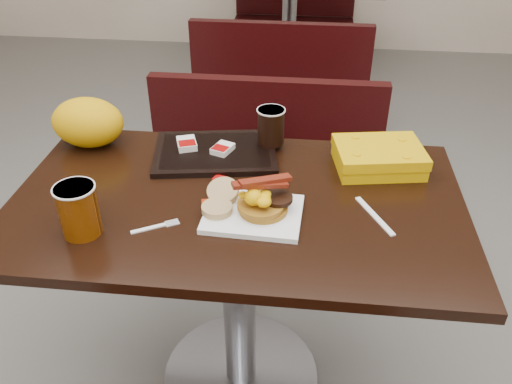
# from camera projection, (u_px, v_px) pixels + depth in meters

# --- Properties ---
(floor) EXTENTS (6.00, 7.00, 0.01)m
(floor) POSITION_uv_depth(u_px,v_px,m) (241.00, 377.00, 1.82)
(floor) COLOR gray
(floor) RESTS_ON ground
(table_near) EXTENTS (1.20, 0.70, 0.75)m
(table_near) POSITION_uv_depth(u_px,v_px,m) (239.00, 299.00, 1.61)
(table_near) COLOR black
(table_near) RESTS_ON floor
(bench_near_n) EXTENTS (1.00, 0.46, 0.72)m
(bench_near_n) POSITION_uv_depth(u_px,v_px,m) (262.00, 181.00, 2.20)
(bench_near_n) COLOR black
(bench_near_n) RESTS_ON floor
(table_far) EXTENTS (1.20, 0.70, 0.75)m
(table_far) POSITION_uv_depth(u_px,v_px,m) (289.00, 35.00, 3.76)
(table_far) COLOR black
(table_far) RESTS_ON floor
(bench_far_s) EXTENTS (1.00, 0.46, 0.72)m
(bench_far_s) POSITION_uv_depth(u_px,v_px,m) (282.00, 74.00, 3.19)
(bench_far_s) COLOR black
(bench_far_s) RESTS_ON floor
(bench_far_n) EXTENTS (1.00, 0.46, 0.72)m
(bench_far_n) POSITION_uv_depth(u_px,v_px,m) (294.00, 11.00, 4.35)
(bench_far_n) COLOR black
(bench_far_n) RESTS_ON floor
(platter) EXTENTS (0.25, 0.20, 0.01)m
(platter) POSITION_uv_depth(u_px,v_px,m) (253.00, 214.00, 1.34)
(platter) COLOR white
(platter) RESTS_ON table_near
(pancake_stack) EXTENTS (0.12, 0.12, 0.03)m
(pancake_stack) POSITION_uv_depth(u_px,v_px,m) (263.00, 206.00, 1.33)
(pancake_stack) COLOR #A1661A
(pancake_stack) RESTS_ON platter
(sausage_patty) EXTENTS (0.09, 0.09, 0.01)m
(sausage_patty) POSITION_uv_depth(u_px,v_px,m) (278.00, 198.00, 1.33)
(sausage_patty) COLOR black
(sausage_patty) RESTS_ON pancake_stack
(scrambled_eggs) EXTENTS (0.10, 0.09, 0.04)m
(scrambled_eggs) POSITION_uv_depth(u_px,v_px,m) (253.00, 199.00, 1.30)
(scrambled_eggs) COLOR yellow
(scrambled_eggs) RESTS_ON pancake_stack
(bacon_strips) EXTENTS (0.15, 0.11, 0.01)m
(bacon_strips) POSITION_uv_depth(u_px,v_px,m) (260.00, 184.00, 1.30)
(bacon_strips) COLOR #440D04
(bacon_strips) RESTS_ON scrambled_eggs
(muffin_bottom) EXTENTS (0.08, 0.08, 0.02)m
(muffin_bottom) POSITION_uv_depth(u_px,v_px,m) (217.00, 209.00, 1.33)
(muffin_bottom) COLOR tan
(muffin_bottom) RESTS_ON platter
(muffin_top) EXTENTS (0.09, 0.10, 0.05)m
(muffin_top) POSITION_uv_depth(u_px,v_px,m) (223.00, 191.00, 1.37)
(muffin_top) COLOR tan
(muffin_top) RESTS_ON platter
(coffee_cup_near) EXTENTS (0.11, 0.11, 0.13)m
(coffee_cup_near) POSITION_uv_depth(u_px,v_px,m) (79.00, 210.00, 1.25)
(coffee_cup_near) COLOR #8D3D05
(coffee_cup_near) RESTS_ON table_near
(fork) EXTENTS (0.12, 0.08, 0.00)m
(fork) POSITION_uv_depth(u_px,v_px,m) (148.00, 228.00, 1.29)
(fork) COLOR white
(fork) RESTS_ON table_near
(knife) EXTENTS (0.09, 0.16, 0.00)m
(knife) POSITION_uv_depth(u_px,v_px,m) (375.00, 216.00, 1.34)
(knife) COLOR white
(knife) RESTS_ON table_near
(condiment_syrup) EXTENTS (0.05, 0.04, 0.01)m
(condiment_syrup) POSITION_uv_depth(u_px,v_px,m) (210.00, 204.00, 1.37)
(condiment_syrup) COLOR #AC2707
(condiment_syrup) RESTS_ON table_near
(condiment_ketchup) EXTENTS (0.05, 0.04, 0.01)m
(condiment_ketchup) POSITION_uv_depth(u_px,v_px,m) (220.00, 179.00, 1.47)
(condiment_ketchup) COLOR #8C0504
(condiment_ketchup) RESTS_ON table_near
(tray) EXTENTS (0.40, 0.31, 0.02)m
(tray) POSITION_uv_depth(u_px,v_px,m) (215.00, 152.00, 1.59)
(tray) COLOR black
(tray) RESTS_ON table_near
(hashbrown_sleeve_left) EXTENTS (0.08, 0.09, 0.02)m
(hashbrown_sleeve_left) POSITION_uv_depth(u_px,v_px,m) (187.00, 144.00, 1.60)
(hashbrown_sleeve_left) COLOR silver
(hashbrown_sleeve_left) RESTS_ON tray
(hashbrown_sleeve_right) EXTENTS (0.07, 0.08, 0.02)m
(hashbrown_sleeve_right) POSITION_uv_depth(u_px,v_px,m) (223.00, 149.00, 1.58)
(hashbrown_sleeve_right) COLOR silver
(hashbrown_sleeve_right) RESTS_ON tray
(coffee_cup_far) EXTENTS (0.10, 0.10, 0.11)m
(coffee_cup_far) POSITION_uv_depth(u_px,v_px,m) (271.00, 126.00, 1.60)
(coffee_cup_far) COLOR black
(coffee_cup_far) RESTS_ON tray
(clamshell) EXTENTS (0.27, 0.22, 0.07)m
(clamshell) POSITION_uv_depth(u_px,v_px,m) (379.00, 157.00, 1.52)
(clamshell) COLOR #D79F03
(clamshell) RESTS_ON table_near
(paper_bag) EXTENTS (0.25, 0.21, 0.15)m
(paper_bag) POSITION_uv_depth(u_px,v_px,m) (88.00, 122.00, 1.61)
(paper_bag) COLOR orange
(paper_bag) RESTS_ON table_near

